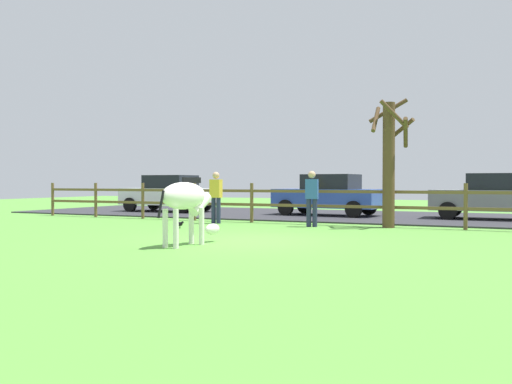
# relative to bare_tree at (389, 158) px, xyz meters

# --- Properties ---
(ground_plane) EXTENTS (60.00, 60.00, 0.00)m
(ground_plane) POSITION_rel_bare_tree_xyz_m (-2.18, -4.82, -2.01)
(ground_plane) COLOR #549338
(parking_asphalt) EXTENTS (28.00, 7.40, 0.05)m
(parking_asphalt) POSITION_rel_bare_tree_xyz_m (-2.18, 4.48, -1.98)
(parking_asphalt) COLOR #2D2D33
(parking_asphalt) RESTS_ON ground_plane
(paddock_fence) EXTENTS (21.86, 0.11, 1.28)m
(paddock_fence) POSITION_rel_bare_tree_xyz_m (-2.30, 0.18, -1.27)
(paddock_fence) COLOR brown
(paddock_fence) RESTS_ON ground_plane
(bare_tree) EXTENTS (1.40, 1.34, 3.79)m
(bare_tree) POSITION_rel_bare_tree_xyz_m (0.00, 0.00, 0.00)
(bare_tree) COLOR #513A23
(bare_tree) RESTS_ON ground_plane
(zebra) EXTENTS (0.66, 1.93, 1.41)m
(zebra) POSITION_rel_bare_tree_xyz_m (-2.91, -6.25, -1.08)
(zebra) COLOR white
(zebra) RESTS_ON ground_plane
(crow_on_grass) EXTENTS (0.21, 0.10, 0.20)m
(crow_on_grass) POSITION_rel_bare_tree_xyz_m (-5.36, -2.71, -1.88)
(crow_on_grass) COLOR black
(crow_on_grass) RESTS_ON ground_plane
(parked_car_blue) EXTENTS (4.13, 2.16, 1.56)m
(parked_car_blue) POSITION_rel_bare_tree_xyz_m (-3.10, 4.08, -1.16)
(parked_car_blue) COLOR #2D4CAD
(parked_car_blue) RESTS_ON parking_asphalt
(parked_car_white) EXTENTS (4.01, 1.90, 1.56)m
(parked_car_white) POSITION_rel_bare_tree_xyz_m (-10.15, 3.75, -1.16)
(parked_car_white) COLOR white
(parked_car_white) RESTS_ON parking_asphalt
(parked_car_grey) EXTENTS (4.03, 1.94, 1.56)m
(parked_car_grey) POSITION_rel_bare_tree_xyz_m (2.68, 4.30, -1.16)
(parked_car_grey) COLOR slate
(parked_car_grey) RESTS_ON parking_asphalt
(visitor_left_of_tree) EXTENTS (0.39, 0.28, 1.64)m
(visitor_left_of_tree) POSITION_rel_bare_tree_xyz_m (-2.12, -0.68, -1.10)
(visitor_left_of_tree) COLOR #232847
(visitor_left_of_tree) RESTS_ON ground_plane
(visitor_right_of_tree) EXTENTS (0.36, 0.22, 1.64)m
(visitor_right_of_tree) POSITION_rel_bare_tree_xyz_m (-5.32, -0.70, -1.10)
(visitor_right_of_tree) COLOR #232847
(visitor_right_of_tree) RESTS_ON ground_plane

